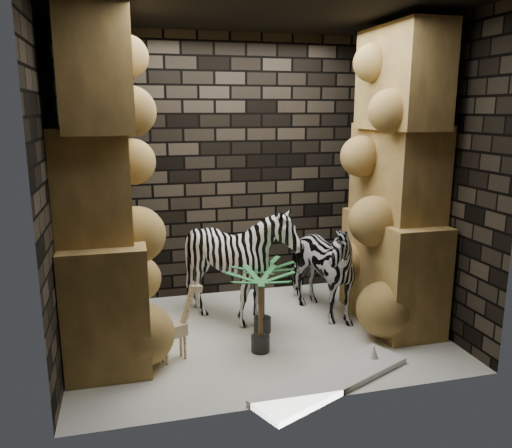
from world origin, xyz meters
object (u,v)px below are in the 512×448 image
object	(u,v)px
palm_front	(263,297)
surfboard	(332,380)
palm_back	(260,312)
zebra_right	(317,258)
zebra_left	(239,269)
giraffe_toy	(173,323)

from	to	relation	value
palm_front	surfboard	size ratio (longest dim) A/B	0.49
palm_back	surfboard	xyz separation A→B (m)	(0.42, -0.69, -0.36)
zebra_right	zebra_left	world-z (taller)	zebra_right
giraffe_toy	palm_front	distance (m)	0.99
zebra_left	surfboard	world-z (taller)	zebra_left
giraffe_toy	palm_front	size ratio (longest dim) A/B	0.96
zebra_right	palm_back	size ratio (longest dim) A/B	1.66
zebra_right	giraffe_toy	xyz separation A→B (m)	(-1.57, -0.65, -0.28)
zebra_right	surfboard	size ratio (longest dim) A/B	0.85
giraffe_toy	zebra_left	bearing A→B (deg)	18.42
giraffe_toy	palm_back	distance (m)	0.78
zebra_left	palm_front	world-z (taller)	zebra_left
zebra_right	palm_front	xyz separation A→B (m)	(-0.66, -0.27, -0.27)
surfboard	palm_front	bearing A→B (deg)	80.27
surfboard	zebra_left	bearing A→B (deg)	83.84
zebra_right	surfboard	xyz separation A→B (m)	(-0.37, -1.35, -0.61)
giraffe_toy	surfboard	xyz separation A→B (m)	(1.20, -0.70, -0.33)
giraffe_toy	surfboard	size ratio (longest dim) A/B	0.47
palm_front	palm_back	xyz separation A→B (m)	(-0.13, -0.40, 0.02)
palm_back	zebra_left	bearing A→B (deg)	93.70
zebra_left	giraffe_toy	size ratio (longest dim) A/B	1.81
palm_back	palm_front	bearing A→B (deg)	72.44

